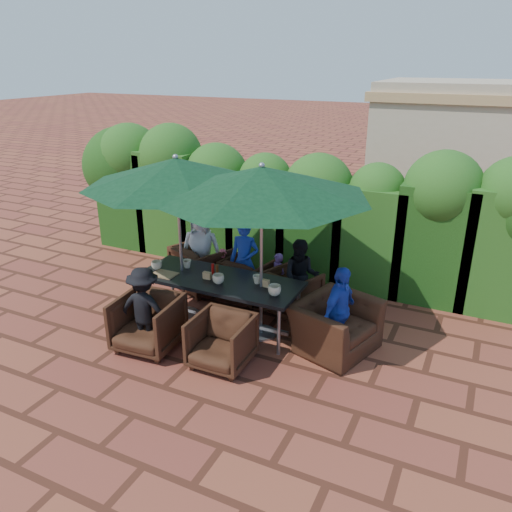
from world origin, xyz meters
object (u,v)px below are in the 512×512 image
at_px(chair_far_right, 292,290).
at_px(chair_end_right, 336,318).
at_px(umbrella_left, 176,172).
at_px(chair_near_right, 221,339).
at_px(dining_table, 220,283).
at_px(chair_near_left, 147,321).
at_px(chair_far_left, 203,265).
at_px(chair_far_mid, 248,276).
at_px(umbrella_right, 262,182).

xyz_separation_m(chair_far_right, chair_end_right, (0.91, -0.72, 0.09)).
bearing_deg(umbrella_left, chair_near_right, -37.88).
bearing_deg(chair_far_right, dining_table, 69.10).
bearing_deg(chair_near_left, chair_far_left, 94.74).
relative_size(chair_far_mid, chair_near_left, 0.92).
bearing_deg(chair_near_right, dining_table, 119.63).
distance_m(dining_table, umbrella_right, 1.67).
xyz_separation_m(chair_near_left, chair_end_right, (2.27, 1.07, 0.05)).
height_order(dining_table, chair_near_left, chair_near_left).
bearing_deg(chair_far_left, chair_far_mid, -153.24).
bearing_deg(dining_table, chair_far_mid, 92.98).
distance_m(chair_far_mid, chair_end_right, 1.97).
height_order(umbrella_left, chair_far_left, umbrella_left).
bearing_deg(chair_far_left, dining_table, 155.75).
height_order(umbrella_left, chair_far_right, umbrella_left).
relative_size(umbrella_left, chair_far_right, 3.49).
xyz_separation_m(chair_far_mid, chair_near_right, (0.57, -1.90, -0.00)).
relative_size(umbrella_right, chair_far_right, 3.82).
distance_m(dining_table, umbrella_left, 1.67).
bearing_deg(chair_far_mid, chair_far_right, 177.56).
relative_size(umbrella_left, umbrella_right, 0.91).
height_order(dining_table, chair_far_mid, dining_table).
bearing_deg(umbrella_right, dining_table, -177.93).
distance_m(dining_table, chair_near_left, 1.14).
distance_m(chair_far_right, chair_end_right, 1.16).
bearing_deg(chair_far_mid, umbrella_left, 68.99).
xyz_separation_m(umbrella_left, umbrella_right, (1.30, -0.01, 0.00)).
bearing_deg(umbrella_right, chair_far_mid, 125.03).
bearing_deg(dining_table, chair_far_left, 132.16).
distance_m(umbrella_left, umbrella_right, 1.30).
relative_size(chair_far_left, chair_far_mid, 1.15).
bearing_deg(chair_end_right, chair_near_left, 132.50).
bearing_deg(umbrella_right, chair_near_right, -98.43).
bearing_deg(chair_near_left, chair_far_right, 48.33).
xyz_separation_m(dining_table, umbrella_left, (-0.66, 0.03, 1.54)).
relative_size(umbrella_left, chair_far_mid, 3.49).
bearing_deg(dining_table, umbrella_right, 2.07).
relative_size(chair_far_left, chair_far_right, 1.15).
xyz_separation_m(umbrella_right, chair_far_right, (0.13, 0.81, -1.84)).
xyz_separation_m(chair_near_left, chair_near_right, (1.09, 0.07, -0.04)).
height_order(dining_table, chair_end_right, chair_end_right).
bearing_deg(dining_table, chair_near_left, -121.28).
bearing_deg(umbrella_left, chair_near_left, -85.37).
relative_size(umbrella_right, chair_near_right, 3.85).
bearing_deg(chair_end_right, chair_far_right, 69.26).
xyz_separation_m(dining_table, chair_near_right, (0.51, -0.88, -0.31)).
distance_m(umbrella_left, chair_end_right, 2.93).
relative_size(chair_far_right, chair_near_left, 0.92).
bearing_deg(chair_near_right, chair_near_left, -177.03).
xyz_separation_m(chair_far_left, chair_far_mid, (0.83, 0.05, -0.06)).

